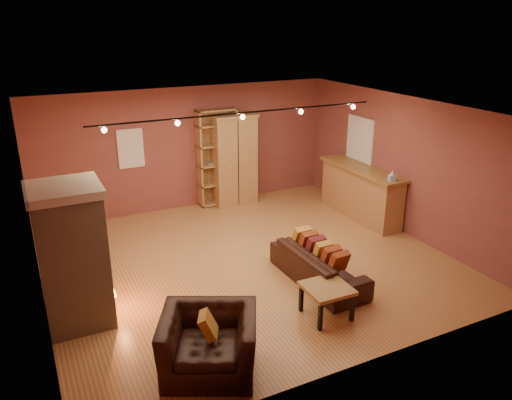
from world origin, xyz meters
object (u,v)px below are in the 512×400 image
armoire (234,159)px  loveseat (319,260)px  bar_counter (361,192)px  coffee_table (327,291)px  bookcase (216,156)px  armchair (208,334)px  fireplace (73,256)px

armoire → loveseat: 4.21m
armoire → bar_counter: armoire is taller
loveseat → coffee_table: size_ratio=2.95×
bookcase → armchair: (-2.38, -5.59, -0.64)m
bookcase → coffee_table: 5.31m
bookcase → armchair: 6.11m
armoire → bar_counter: bearing=-43.8°
bar_counter → coffee_table: (-2.91, -3.02, -0.15)m
fireplace → bar_counter: size_ratio=0.89×
armoire → loveseat: armoire is taller
loveseat → armchair: bearing=116.2°
bookcase → bar_counter: size_ratio=0.96×
bookcase → loveseat: (0.10, -4.30, -0.76)m
armoire → coffee_table: 5.19m
bar_counter → loveseat: bearing=-139.7°
armoire → fireplace: bearing=-138.7°
armchair → coffee_table: (2.01, 0.35, -0.10)m
armoire → coffee_table: bearing=-98.4°
armoire → coffee_table: (-0.75, -5.09, -0.65)m
armoire → armchair: 6.13m
coffee_table → bar_counter: bearing=46.0°
bar_counter → armchair: size_ratio=1.69×
coffee_table → armchair: bearing=-170.2°
bookcase → coffee_table: size_ratio=3.38×
fireplace → bookcase: (3.70, 3.73, 0.10)m
fireplace → bar_counter: (6.24, 1.50, -0.48)m
bookcase → loveseat: 4.37m
armchair → bar_counter: bearing=60.6°
bar_counter → coffee_table: bar_counter is taller
fireplace → bookcase: bearing=45.3°
bookcase → armoire: 0.42m
fireplace → armchair: bearing=-54.8°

